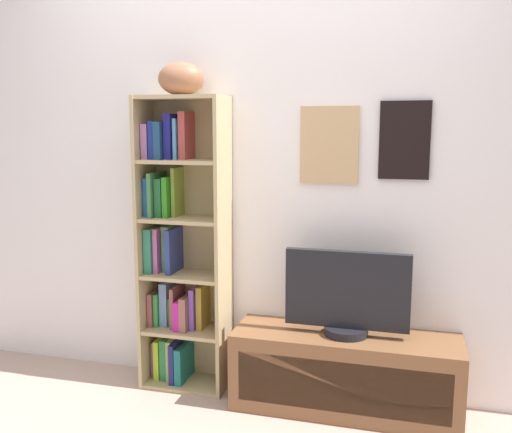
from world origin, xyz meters
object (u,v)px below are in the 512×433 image
(television, at_px, (347,295))
(bookshelf, at_px, (179,251))
(tv_stand, at_px, (345,372))
(football, at_px, (181,79))

(television, bearing_deg, bookshelf, 175.07)
(bookshelf, xyz_separation_m, tv_stand, (0.94, -0.08, -0.56))
(tv_stand, bearing_deg, bookshelf, 175.00)
(bookshelf, height_order, television, bookshelf)
(bookshelf, bearing_deg, football, -30.39)
(football, height_order, television, football)
(bookshelf, relative_size, television, 2.58)
(football, height_order, tv_stand, football)
(tv_stand, bearing_deg, football, 176.52)
(bookshelf, bearing_deg, tv_stand, -5.00)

